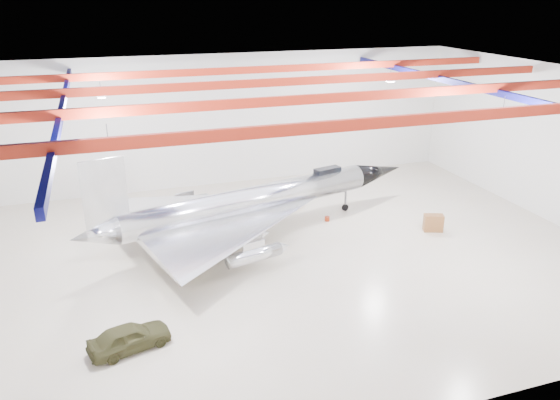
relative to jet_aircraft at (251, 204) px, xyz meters
name	(u,v)px	position (x,y,z in m)	size (l,w,h in m)	color
floor	(286,255)	(1.25, -3.67, -2.28)	(40.00, 40.00, 0.00)	beige
wall_back	(228,120)	(1.25, 11.33, 3.22)	(40.00, 40.00, 0.00)	silver
wall_right	(554,145)	(21.25, -3.67, 3.22)	(30.00, 30.00, 0.00)	silver
ceiling	(287,80)	(1.25, -3.67, 8.72)	(40.00, 40.00, 0.00)	#0A0F38
ceiling_structure	(287,92)	(1.25, -3.67, 8.04)	(39.50, 29.50, 1.08)	#9B2210
jet_aircraft	(251,204)	(0.00, 0.00, 0.00)	(25.12, 17.70, 6.96)	silver
jeep	(129,337)	(-8.82, -10.58, -1.63)	(1.53, 3.80, 1.29)	#39381C
desk	(433,223)	(12.19, -3.35, -1.68)	(1.31, 0.66, 1.20)	brown
crate_ply	(219,231)	(-2.10, 0.86, -2.09)	(0.56, 0.45, 0.39)	olive
toolbox_red	(225,203)	(-0.43, 6.05, -2.11)	(0.50, 0.40, 0.35)	maroon
parts_bin	(299,204)	(4.94, 3.95, -2.08)	(0.58, 0.46, 0.41)	olive
crate_small	(139,229)	(-7.26, 3.11, -2.16)	(0.36, 0.29, 0.25)	#59595B
tool_chest	(327,219)	(5.89, 0.62, -2.12)	(0.37, 0.37, 0.33)	maroon
oil_barrel	(236,220)	(-0.44, 2.46, -2.10)	(0.51, 0.40, 0.35)	olive
spares_box	(242,197)	(1.14, 6.97, -2.10)	(0.40, 0.40, 0.36)	#59595B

